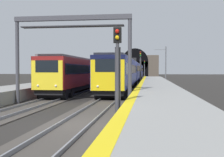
# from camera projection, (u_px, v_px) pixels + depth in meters

# --- Properties ---
(ground_plane) EXTENTS (320.00, 320.00, 0.00)m
(ground_plane) POSITION_uv_depth(u_px,v_px,m) (76.00, 126.00, 12.86)
(ground_plane) COLOR #282623
(platform_right) EXTENTS (112.00, 4.01, 1.01)m
(platform_right) POSITION_uv_depth(u_px,v_px,m) (167.00, 117.00, 12.30)
(platform_right) COLOR gray
(platform_right) RESTS_ON ground_plane
(platform_right_edge_strip) EXTENTS (112.00, 0.50, 0.01)m
(platform_right_edge_strip) POSITION_uv_depth(u_px,v_px,m) (128.00, 105.00, 12.52)
(platform_right_edge_strip) COLOR yellow
(platform_right_edge_strip) RESTS_ON platform_right
(track_main_line) EXTENTS (160.00, 3.06, 0.21)m
(track_main_line) POSITION_uv_depth(u_px,v_px,m) (76.00, 125.00, 12.86)
(track_main_line) COLOR #423D38
(track_main_line) RESTS_ON ground_plane
(train_main_approaching) EXTENTS (62.92, 2.92, 4.89)m
(train_main_approaching) POSITION_uv_depth(u_px,v_px,m) (132.00, 71.00, 53.15)
(train_main_approaching) COLOR navy
(train_main_approaching) RESTS_ON ground_plane
(train_adjacent_platform) EXTENTS (39.39, 2.85, 3.89)m
(train_adjacent_platform) POSITION_uv_depth(u_px,v_px,m) (95.00, 72.00, 41.75)
(train_adjacent_platform) COLOR maroon
(train_adjacent_platform) RESTS_ON ground_plane
(railway_signal_near) EXTENTS (0.39, 0.38, 4.63)m
(railway_signal_near) POSITION_uv_depth(u_px,v_px,m) (117.00, 66.00, 13.56)
(railway_signal_near) COLOR #38383D
(railway_signal_near) RESTS_ON ground_plane
(railway_signal_mid) EXTENTS (0.39, 0.38, 5.92)m
(railway_signal_mid) POSITION_uv_depth(u_px,v_px,m) (140.00, 64.00, 49.24)
(railway_signal_mid) COLOR #38383D
(railway_signal_mid) RESTS_ON ground_plane
(railway_signal_far) EXTENTS (0.39, 0.38, 5.77)m
(railway_signal_far) POSITION_uv_depth(u_px,v_px,m) (144.00, 67.00, 92.04)
(railway_signal_far) COLOR #4C4C54
(railway_signal_far) RESTS_ON ground_plane
(overhead_signal_gantry) EXTENTS (0.70, 8.91, 6.61)m
(overhead_signal_gantry) POSITION_uv_depth(u_px,v_px,m) (72.00, 37.00, 20.79)
(overhead_signal_gantry) COLOR #3F3F47
(overhead_signal_gantry) RESTS_ON ground_plane
(tunnel_portal) EXTENTS (2.63, 19.05, 11.32)m
(tunnel_portal) POSITION_uv_depth(u_px,v_px,m) (135.00, 66.00, 113.89)
(tunnel_portal) COLOR #51473D
(tunnel_portal) RESTS_ON ground_plane
(catenary_mast_near) EXTENTS (0.22, 2.31, 7.16)m
(catenary_mast_near) POSITION_uv_depth(u_px,v_px,m) (166.00, 64.00, 54.59)
(catenary_mast_near) COLOR #595B60
(catenary_mast_near) RESTS_ON ground_plane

